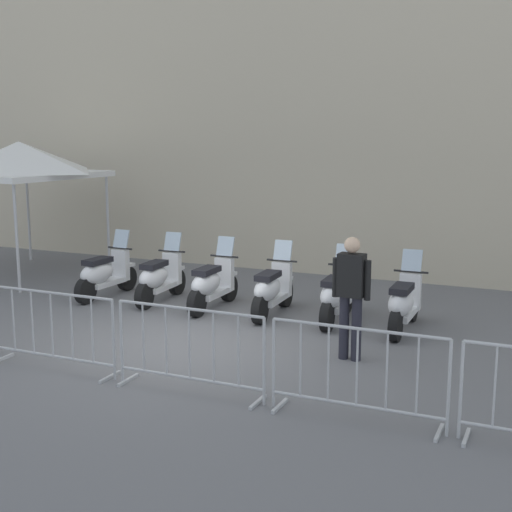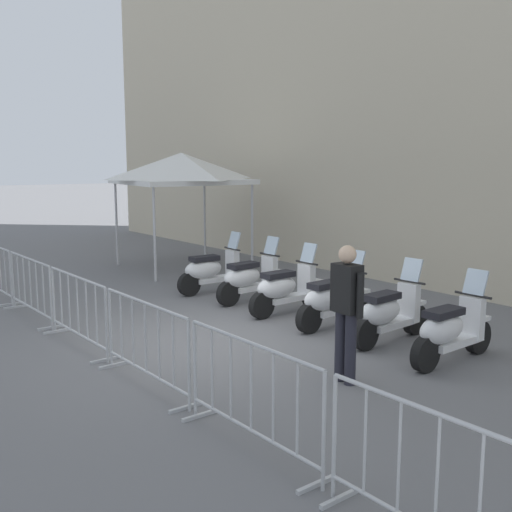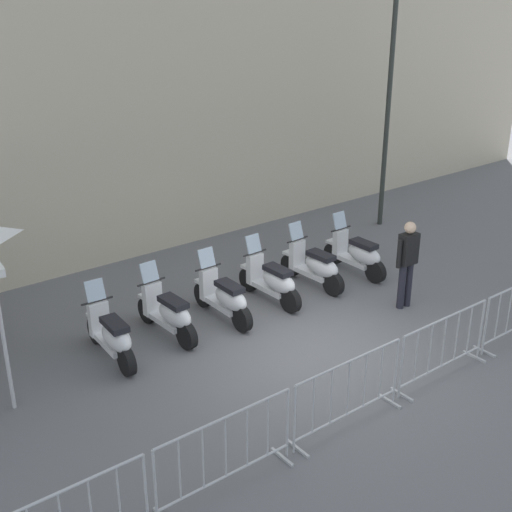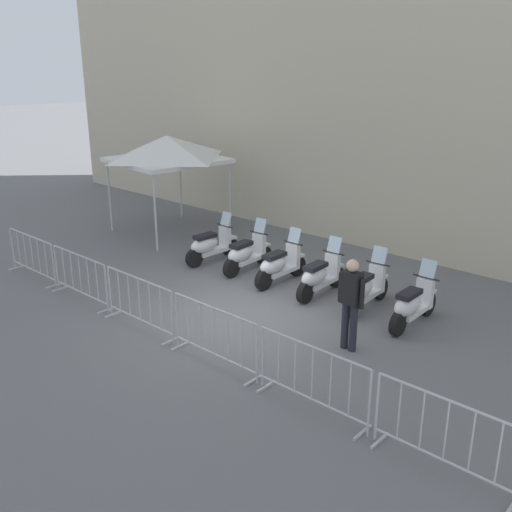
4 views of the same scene
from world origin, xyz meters
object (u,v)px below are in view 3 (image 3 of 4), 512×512
barrier_segment_3 (443,347)px  motorcycle_1 (169,313)px  motorcycle_0 (112,336)px  motorcycle_2 (224,298)px  motorcycle_4 (314,266)px  officer_near_row_end (407,260)px  motorcycle_3 (272,281)px  barrier_segment_1 (226,454)px  motorcycle_5 (357,254)px  street_lamp (390,77)px  barrier_segment_2 (348,394)px

barrier_segment_3 → motorcycle_1: bearing=133.0°
motorcycle_0 → motorcycle_2: bearing=7.6°
motorcycle_0 → motorcycle_4: 4.56m
motorcycle_4 → motorcycle_2: bearing=-171.5°
motorcycle_0 → officer_near_row_end: officer_near_row_end is taller
motorcycle_3 → barrier_segment_1: bearing=-128.3°
motorcycle_5 → officer_near_row_end: bearing=-96.4°
motorcycle_4 → motorcycle_5: 1.14m
motorcycle_2 → motorcycle_3: 1.14m
motorcycle_3 → motorcycle_1: bearing=-174.5°
motorcycle_5 → street_lamp: street_lamp is taller
motorcycle_3 → motorcycle_2: bearing=-171.6°
motorcycle_1 → barrier_segment_2: (1.10, -3.64, 0.07)m
motorcycle_3 → officer_near_row_end: (2.08, -1.46, 0.53)m
motorcycle_5 → barrier_segment_2: (-3.43, -4.07, 0.07)m
motorcycle_4 → street_lamp: street_lamp is taller
motorcycle_0 → motorcycle_5: bearing=6.9°
motorcycle_2 → street_lamp: bearing=23.4°
motorcycle_4 → barrier_segment_3: size_ratio=0.87×
motorcycle_0 → motorcycle_5: size_ratio=1.00×
motorcycle_4 → barrier_segment_2: size_ratio=0.87×
motorcycle_3 → motorcycle_5: (2.27, 0.22, 0.00)m
barrier_segment_1 → officer_near_row_end: bearing=26.4°
motorcycle_1 → barrier_segment_3: (3.17, -3.39, 0.07)m
motorcycle_2 → officer_near_row_end: 3.50m
barrier_segment_2 → street_lamp: street_lamp is taller
motorcycle_1 → officer_near_row_end: size_ratio=0.99×
barrier_segment_3 → officer_near_row_end: officer_near_row_end is taller
barrier_segment_2 → street_lamp: (5.94, 6.25, 3.16)m
motorcycle_2 → barrier_segment_1: bearing=-118.2°
motorcycle_4 → barrier_segment_1: size_ratio=0.87×
motorcycle_1 → motorcycle_3: 2.28m
motorcycle_2 → motorcycle_4: (2.26, 0.34, 0.00)m
motorcycle_2 → barrier_segment_2: 3.69m
street_lamp → officer_near_row_end: size_ratio=3.56×
motorcycle_4 → street_lamp: bearing=31.4°
motorcycle_3 → motorcycle_5: 2.28m
motorcycle_2 → motorcycle_4: 2.28m
barrier_segment_3 → motorcycle_4: bearing=86.6°
motorcycle_0 → motorcycle_3: size_ratio=1.00×
street_lamp → officer_near_row_end: bearing=-125.0°
motorcycle_1 → barrier_segment_2: 3.80m
barrier_segment_3 → street_lamp: size_ratio=0.32×
motorcycle_3 → officer_near_row_end: officer_near_row_end is taller
motorcycle_0 → barrier_segment_1: motorcycle_0 is taller
motorcycle_0 → barrier_segment_3: (4.29, -3.14, 0.07)m
barrier_segment_1 → officer_near_row_end: (5.32, 2.64, 0.46)m
motorcycle_4 → officer_near_row_end: 1.96m
motorcycle_0 → motorcycle_1: (1.12, 0.25, 0.00)m
motorcycle_3 → barrier_segment_3: (0.90, -3.61, 0.07)m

